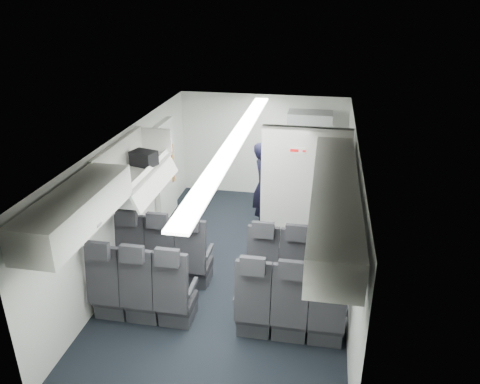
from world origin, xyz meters
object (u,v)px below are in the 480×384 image
(flight_attendant, at_px, (264,186))
(carry_on_bag, at_px, (144,158))
(seat_row_front, at_px, (228,264))
(boarding_door, at_px, (165,171))
(seat_row_mid, at_px, (214,302))
(galley_unit, at_px, (308,159))

(flight_attendant, bearing_deg, carry_on_bag, 126.54)
(carry_on_bag, bearing_deg, flight_attendant, 61.02)
(seat_row_front, relative_size, carry_on_bag, 9.28)
(boarding_door, bearing_deg, flight_attendant, -2.16)
(seat_row_mid, height_order, galley_unit, galley_unit)
(galley_unit, bearing_deg, seat_row_mid, -102.88)
(boarding_door, relative_size, carry_on_bag, 5.18)
(seat_row_mid, distance_m, flight_attendant, 2.95)
(seat_row_mid, height_order, boarding_door, boarding_door)
(seat_row_mid, bearing_deg, seat_row_front, 90.00)
(galley_unit, distance_m, boarding_door, 2.84)
(seat_row_mid, relative_size, flight_attendant, 2.03)
(seat_row_front, relative_size, boarding_door, 1.79)
(seat_row_front, height_order, boarding_door, boarding_door)
(flight_attendant, bearing_deg, seat_row_front, 165.52)
(boarding_door, bearing_deg, seat_row_front, -51.84)
(seat_row_front, bearing_deg, carry_on_bag, 161.23)
(galley_unit, bearing_deg, flight_attendant, -119.96)
(galley_unit, relative_size, boarding_door, 1.02)
(seat_row_front, relative_size, flight_attendant, 2.03)
(boarding_door, height_order, flight_attendant, boarding_door)
(galley_unit, height_order, boarding_door, galley_unit)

